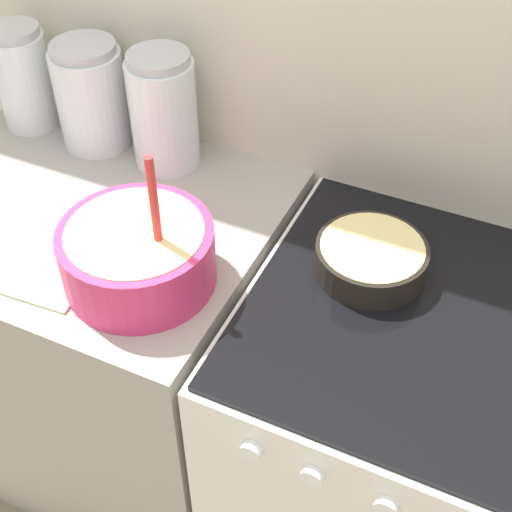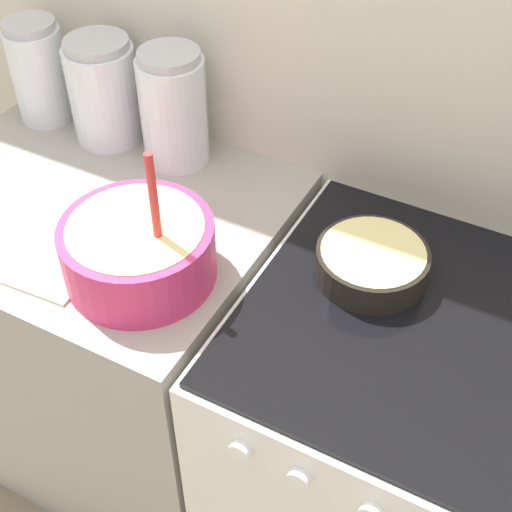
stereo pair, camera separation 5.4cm
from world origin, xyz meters
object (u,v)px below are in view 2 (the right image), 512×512
Objects in this scene: storage_jar_right at (174,115)px; baking_pan at (372,262)px; storage_jar_middle at (105,97)px; storage_jar_left at (40,78)px; mixing_bowl at (138,248)px; stove at (382,453)px.

baking_pan is at bearing -15.97° from storage_jar_right.
storage_jar_left is at bearing 180.00° from storage_jar_middle.
mixing_bowl is at bearing -152.18° from baking_pan.
mixing_bowl is at bearing -46.61° from storage_jar_middle.
mixing_bowl is 1.20× the size of storage_jar_left.
mixing_bowl is 0.50m from storage_jar_middle.
baking_pan is 0.81× the size of storage_jar_right.
mixing_bowl reaches higher than storage_jar_left.
storage_jar_right is (0.39, -0.00, 0.01)m from storage_jar_left.
mixing_bowl is (-0.51, -0.13, 0.52)m from stove.
stove is at bearing -15.23° from storage_jar_middle.
storage_jar_right is (-0.54, 0.16, 0.08)m from baking_pan.
storage_jar_left reaches higher than stove.
storage_jar_middle is at bearing 133.39° from mixing_bowl.
storage_jar_middle is (-0.85, 0.23, 0.55)m from stove.
storage_jar_left is 0.19m from storage_jar_middle.
baking_pan is 0.57m from storage_jar_right.
stove is at bearing -19.42° from storage_jar_right.
storage_jar_left is (-1.04, 0.23, 0.55)m from stove.
baking_pan is at bearing -9.49° from storage_jar_left.
storage_jar_right is at bearing 0.00° from storage_jar_middle.
stove is 2.96× the size of mixing_bowl.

